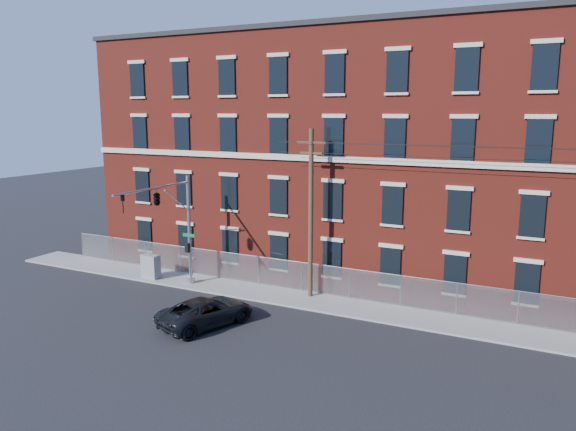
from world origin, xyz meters
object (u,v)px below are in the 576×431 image
at_px(utility_pole_near, 311,211).
at_px(utility_cabinet, 151,266).
at_px(traffic_signal_mast, 165,208).
at_px(pickup_truck, 206,312).

height_order(utility_pole_near, utility_cabinet, utility_pole_near).
distance_m(traffic_signal_mast, utility_pole_near, 8.70).
xyz_separation_m(traffic_signal_mast, pickup_truck, (4.91, -2.97, -4.66)).
xyz_separation_m(pickup_truck, utility_cabinet, (-7.94, 4.99, 0.18)).
height_order(traffic_signal_mast, utility_cabinet, traffic_signal_mast).
relative_size(utility_pole_near, pickup_truck, 1.90).
bearing_deg(utility_cabinet, pickup_truck, -26.75).
height_order(traffic_signal_mast, utility_pole_near, utility_pole_near).
xyz_separation_m(utility_pole_near, utility_cabinet, (-11.04, -1.40, -4.43)).
bearing_deg(utility_cabinet, traffic_signal_mast, -28.23).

